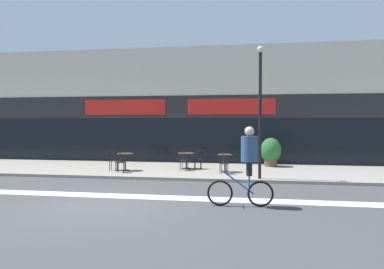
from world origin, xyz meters
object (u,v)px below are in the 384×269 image
Objects in this scene: cyclist_0 at (247,160)px; cafe_chair_0_near at (120,161)px; planter_pot at (271,152)px; lamp_post at (260,102)px; bistro_table_0 at (125,158)px; cafe_chair_2_near at (224,162)px; bistro_table_2 at (225,159)px; cafe_chair_1_near at (184,159)px; bistro_table_1 at (186,157)px; cafe_chair_0_side at (112,159)px; cafe_chair_1_side at (200,158)px.

cafe_chair_0_near is at bearing -46.03° from cyclist_0.
planter_pot is 4.71m from lamp_post.
lamp_post reaches higher than bistro_table_0.
cafe_chair_2_near is 3.68m from planter_pot.
bistro_table_0 is 0.86× the size of cafe_chair_2_near.
bistro_table_2 is at bearing -83.19° from cyclist_0.
cafe_chair_0_near is 0.41× the size of cyclist_0.
planter_pot is at bearing -70.35° from cafe_chair_0_near.
planter_pot is (6.51, 3.34, 0.21)m from cafe_chair_0_near.
bistro_table_2 is 3.17m from planter_pot.
planter_pot is at bearing 22.61° from bistro_table_0.
cafe_chair_1_near is (2.56, 1.12, 0.00)m from cafe_chair_0_near.
cafe_chair_0_near is 1.00× the size of cafe_chair_2_near.
bistro_table_1 is at bearing 6.59° from cafe_chair_1_near.
cafe_chair_0_side is 0.65× the size of planter_pot.
bistro_table_2 is 0.55× the size of planter_pot.
planter_pot is (7.14, 2.72, 0.21)m from cafe_chair_0_side.
cafe_chair_0_near is at bearing 101.72° from cafe_chair_2_near.
cafe_chair_1_near is 0.41× the size of cyclist_0.
bistro_table_0 reaches higher than bistro_table_2.
planter_pot is (2.07, 3.03, 0.21)m from cafe_chair_2_near.
bistro_table_1 is at bearing 15.03° from cafe_chair_0_side.
cafe_chair_1_near is at bearing -67.86° from cyclist_0.
bistro_table_2 is 0.86× the size of cafe_chair_1_side.
cafe_chair_0_side is 7.13m from lamp_post.
cafe_chair_1_near is (-1.88, 0.19, -0.03)m from bistro_table_2.
cyclist_0 reaches higher than bistro_table_2.
bistro_table_0 is 3.40m from cafe_chair_1_side.
bistro_table_2 is at bearing -85.69° from cafe_chair_0_near.
bistro_table_0 is 4.46m from cafe_chair_2_near.
cafe_chair_1_near is 2.04m from cafe_chair_2_near.
cafe_chair_1_side is at bearing 0.40° from bistro_table_1.
cafe_chair_0_near and cafe_chair_1_side have the same top height.
bistro_table_1 is 0.88× the size of cafe_chair_0_side.
cafe_chair_0_side is 1.00× the size of cafe_chair_2_near.
bistro_table_1 is 4.25m from planter_pot.
cafe_chair_1_near is at bearing 74.34° from cafe_chair_2_near.
cafe_chair_1_side reaches higher than bistro_table_1.
bistro_table_2 is 0.86× the size of cafe_chair_2_near.
cafe_chair_1_near is (3.20, 0.50, 0.00)m from cafe_chair_0_side.
cyclist_0 is at bearing -66.66° from bistro_table_1.
planter_pot reaches higher than cafe_chair_2_near.
bistro_table_1 is at bearing -70.00° from cyclist_0.
cafe_chair_0_side is 5.08m from cafe_chair_2_near.
bistro_table_0 is 0.86× the size of cafe_chair_1_side.
cafe_chair_1_side is 0.41× the size of cyclist_0.
cafe_chair_2_near reaches higher than bistro_table_0.
cafe_chair_0_side is (-0.63, -0.01, -0.04)m from bistro_table_0.
cafe_chair_1_near is 1.00× the size of cafe_chair_1_side.
cyclist_0 is (1.09, -5.41, 0.63)m from cafe_chair_2_near.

